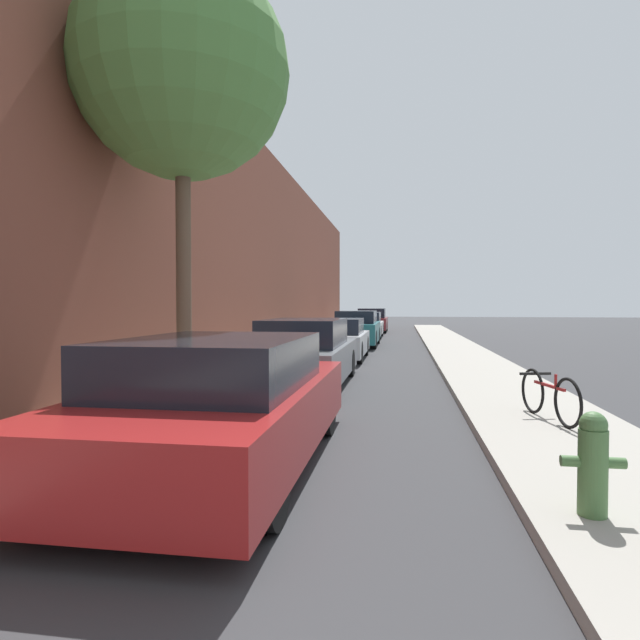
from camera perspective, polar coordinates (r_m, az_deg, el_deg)
name	(u,v)px	position (r m, az deg, el deg)	size (l,w,h in m)	color
ground_plane	(367,363)	(14.99, 5.15, -4.67)	(120.00, 120.00, 0.00)	#333335
sidewalk_left	(268,359)	(15.45, -5.68, -4.26)	(2.00, 52.00, 0.12)	#9E998E
sidewalk_right	(472,362)	(15.07, 16.25, -4.46)	(2.00, 52.00, 0.12)	#9E998E
building_facade_left	(224,236)	(15.90, -10.49, 9.02)	(0.70, 52.00, 7.39)	brown
parked_car_red	(221,404)	(5.44, -10.76, -8.98)	(1.92, 4.53, 1.32)	black
parked_car_grey	(306,354)	(10.67, -1.56, -3.74)	(1.70, 4.62, 1.36)	black
parked_car_silver	(336,340)	(15.82, 1.73, -2.15)	(1.80, 3.96, 1.24)	black
parked_car_teal	(357,329)	(21.01, 4.07, -0.99)	(1.70, 4.57, 1.42)	black
parked_car_white	(365,325)	(26.39, 4.95, -0.59)	(1.74, 4.26, 1.29)	black
parked_car_maroon	(372,321)	(31.96, 5.73, -0.10)	(1.80, 4.15, 1.44)	black
street_tree_near	(182,72)	(9.45, -14.84, 24.78)	(3.43, 3.43, 6.98)	brown
fire_hydrant	(593,462)	(4.37, 27.69, -13.60)	(0.44, 0.20, 0.76)	#47703D
bicycle	(549,396)	(7.59, 23.75, -7.58)	(0.50, 1.52, 0.63)	black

